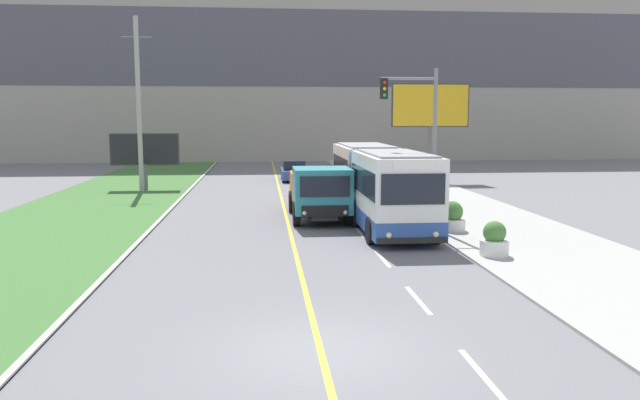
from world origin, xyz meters
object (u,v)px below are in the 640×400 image
dump_truck (320,193)px  billboard_small (145,151)px  city_bus (378,184)px  utility_pole_far (139,104)px  traffic_light_mast (420,129)px  planter_round_second (452,218)px  car_distant (294,171)px  planter_round_near (494,240)px  billboard_large (430,108)px  planter_round_third (424,202)px

dump_truck → billboard_small: (-9.78, 12.90, 1.22)m
billboard_small → city_bus: bearing=-46.7°
utility_pole_far → traffic_light_mast: size_ratio=1.63×
dump_truck → traffic_light_mast: (3.69, -2.67, 2.83)m
dump_truck → planter_round_second: (4.93, -3.23, -0.64)m
car_distant → planter_round_near: car_distant is taller
dump_truck → billboard_small: size_ratio=1.56×
traffic_light_mast → car_distant: bearing=100.8°
planter_round_near → billboard_large: bearing=79.7°
traffic_light_mast → billboard_large: billboard_large is taller
billboard_small → planter_round_second: billboard_small is taller
dump_truck → car_distant: bearing=90.7°
billboard_large → planter_round_second: 20.39m
car_distant → billboard_small: bearing=-152.6°
dump_truck → city_bus: bearing=-4.2°
planter_round_second → billboard_small: bearing=132.4°
city_bus → utility_pole_far: bearing=135.8°
planter_round_near → planter_round_third: bearing=89.8°
traffic_light_mast → planter_round_near: traffic_light_mast is taller
traffic_light_mast → city_bus: bearing=115.0°
city_bus → planter_round_second: 4.01m
billboard_small → planter_round_third: 18.88m
car_distant → utility_pole_far: (-9.64, -5.99, 4.60)m
planter_round_second → utility_pole_far: bearing=134.4°
dump_truck → billboard_small: 16.23m
dump_truck → utility_pole_far: bearing=129.7°
planter_round_near → dump_truck: bearing=122.6°
city_bus → planter_round_near: 7.98m
dump_truck → billboard_large: size_ratio=0.96×
planter_round_second → planter_round_third: bearing=89.5°
car_distant → planter_round_second: car_distant is taller
city_bus → utility_pole_far: utility_pole_far is taller
city_bus → billboard_large: (6.74, 16.35, 3.51)m
city_bus → billboard_large: billboard_large is taller
car_distant → traffic_light_mast: (3.90, -20.53, 3.37)m
traffic_light_mast → billboard_small: 20.65m
utility_pole_far → planter_round_third: (14.82, -10.61, -4.69)m
car_distant → billboard_large: bearing=-10.1°
traffic_light_mast → planter_round_near: size_ratio=5.67×
traffic_light_mast → billboard_small: size_ratio=1.52×
car_distant → planter_round_near: size_ratio=3.80×
car_distant → planter_round_third: car_distant is taller
billboard_large → planter_round_second: size_ratio=5.82×
billboard_large → billboard_small: (-19.05, -3.27, -2.69)m
utility_pole_far → billboard_small: utility_pole_far is taller
planter_round_near → billboard_small: bearing=125.5°
city_bus → billboard_large: 18.03m
dump_truck → billboard_large: billboard_large is taller
dump_truck → planter_round_third: bearing=14.2°
traffic_light_mast → billboard_large: size_ratio=0.94×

